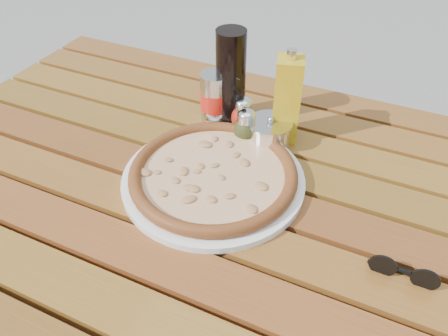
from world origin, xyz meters
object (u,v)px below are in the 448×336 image
at_px(pizza, 213,173).
at_px(oregano_shaker, 246,127).
at_px(plate, 213,179).
at_px(dark_bottle, 231,78).
at_px(parmesan_tin, 270,133).
at_px(table, 220,212).
at_px(olive_oil_cruet, 287,100).
at_px(sunglasses, 404,272).
at_px(soda_can, 215,98).
at_px(pepper_shaker, 243,115).

height_order(pizza, oregano_shaker, oregano_shaker).
relative_size(plate, dark_bottle, 1.64).
relative_size(plate, parmesan_tin, 3.54).
distance_m(table, oregano_shaker, 0.19).
height_order(dark_bottle, olive_oil_cruet, dark_bottle).
xyz_separation_m(table, oregano_shaker, (-0.01, 0.16, 0.11)).
relative_size(pizza, olive_oil_cruet, 1.77).
height_order(parmesan_tin, sunglasses, parmesan_tin).
relative_size(dark_bottle, olive_oil_cruet, 1.05).
distance_m(table, soda_can, 0.27).
xyz_separation_m(plate, parmesan_tin, (0.06, 0.16, 0.02)).
bearing_deg(table, pepper_shaker, 99.75).
bearing_deg(soda_can, plate, -65.37).
relative_size(pizza, oregano_shaker, 4.55).
bearing_deg(parmesan_tin, table, -103.74).
xyz_separation_m(pepper_shaker, olive_oil_cruet, (0.09, 0.01, 0.06)).
xyz_separation_m(plate, oregano_shaker, (0.01, 0.15, 0.03)).
relative_size(plate, pepper_shaker, 4.39).
xyz_separation_m(pepper_shaker, sunglasses, (0.39, -0.27, -0.02)).
xyz_separation_m(table, soda_can, (-0.11, 0.20, 0.13)).
xyz_separation_m(dark_bottle, sunglasses, (0.43, -0.29, -0.09)).
relative_size(pepper_shaker, dark_bottle, 0.37).
bearing_deg(plate, pizza, -90.00).
relative_size(oregano_shaker, olive_oil_cruet, 0.39).
distance_m(soda_can, parmesan_tin, 0.16).
height_order(pepper_shaker, soda_can, soda_can).
distance_m(dark_bottle, sunglasses, 0.53).
height_order(pepper_shaker, dark_bottle, dark_bottle).
height_order(dark_bottle, sunglasses, dark_bottle).
relative_size(plate, olive_oil_cruet, 1.71).
xyz_separation_m(oregano_shaker, olive_oil_cruet, (0.07, 0.05, 0.06)).
xyz_separation_m(plate, pizza, (0.00, -0.00, 0.02)).
relative_size(pizza, sunglasses, 3.39).
height_order(table, sunglasses, sunglasses).
distance_m(plate, olive_oil_cruet, 0.23).
bearing_deg(soda_can, parmesan_tin, -13.92).
distance_m(pepper_shaker, parmesan_tin, 0.08).
bearing_deg(oregano_shaker, table, -86.59).
height_order(olive_oil_cruet, sunglasses, olive_oil_cruet).
bearing_deg(pizza, dark_bottle, 105.32).
bearing_deg(dark_bottle, pizza, -74.68).
xyz_separation_m(soda_can, olive_oil_cruet, (0.17, 0.00, 0.04)).
bearing_deg(pepper_shaker, dark_bottle, 153.21).
bearing_deg(plate, sunglasses, -12.11).
bearing_deg(sunglasses, pizza, 167.70).
xyz_separation_m(pepper_shaker, oregano_shaker, (0.02, -0.04, 0.00)).
xyz_separation_m(plate, sunglasses, (0.37, -0.08, 0.01)).
bearing_deg(sunglasses, pepper_shaker, 144.82).
bearing_deg(table, dark_bottle, 108.87).
relative_size(olive_oil_cruet, parmesan_tin, 2.06).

